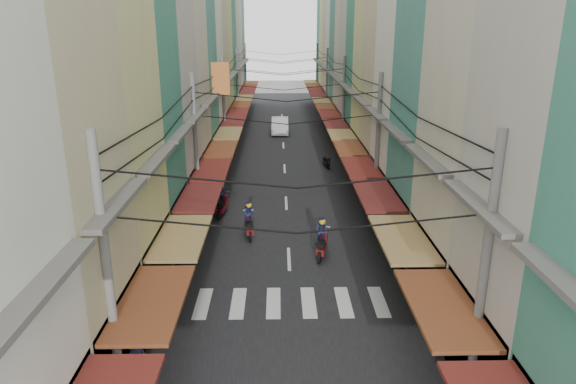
{
  "coord_description": "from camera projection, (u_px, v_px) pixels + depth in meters",
  "views": [
    {
      "loc": [
        -0.47,
        -24.0,
        10.51
      ],
      "look_at": [
        0.05,
        2.99,
        1.71
      ],
      "focal_mm": 32.0,
      "sensor_mm": 36.0,
      "label": 1
    }
  ],
  "objects": [
    {
      "name": "building_row_right",
      "position": [
        388.0,
        40.0,
        38.94
      ],
      "size": [
        7.8,
        68.98,
        22.59
      ],
      "color": "#3B826C",
      "rests_on": "ground"
    },
    {
      "name": "market_umbrella",
      "position": [
        429.0,
        204.0,
        24.95
      ],
      "size": [
        2.4,
        2.4,
        2.53
      ],
      "color": "#B2B2B7",
      "rests_on": "ground"
    },
    {
      "name": "white_car",
      "position": [
        280.0,
        133.0,
        52.36
      ],
      "size": [
        5.62,
        2.23,
        1.98
      ],
      "primitive_type": "imported",
      "rotation": [
        0.0,
        0.0,
        -0.0
      ],
      "color": "silver",
      "rests_on": "ground"
    },
    {
      "name": "ground",
      "position": [
        288.0,
        242.0,
        26.08
      ],
      "size": [
        160.0,
        160.0,
        0.0
      ],
      "primitive_type": "plane",
      "color": "#62625E",
      "rests_on": "ground"
    },
    {
      "name": "sidewalk_right",
      "position": [
        357.0,
        150.0,
        45.2
      ],
      "size": [
        3.0,
        80.0,
        0.06
      ],
      "primitive_type": "cube",
      "color": "slate",
      "rests_on": "ground"
    },
    {
      "name": "crosswalk",
      "position": [
        291.0,
        302.0,
        20.37
      ],
      "size": [
        7.55,
        2.4,
        0.01
      ],
      "color": "silver",
      "rests_on": "ground"
    },
    {
      "name": "moving_scooters",
      "position": [
        269.0,
        217.0,
        27.84
      ],
      "size": [
        7.4,
        17.99,
        2.01
      ],
      "color": "black",
      "rests_on": "ground"
    },
    {
      "name": "building_row_left",
      "position": [
        179.0,
        35.0,
        38.64
      ],
      "size": [
        7.8,
        67.67,
        23.7
      ],
      "color": "white",
      "rests_on": "ground"
    },
    {
      "name": "traffic_sign",
      "position": [
        408.0,
        224.0,
        22.22
      ],
      "size": [
        0.1,
        0.69,
        3.14
      ],
      "color": "gray",
      "rests_on": "ground"
    },
    {
      "name": "sidewalk_left",
      "position": [
        210.0,
        151.0,
        44.96
      ],
      "size": [
        3.0,
        80.0,
        0.06
      ],
      "primitive_type": "cube",
      "color": "slate",
      "rests_on": "ground"
    },
    {
      "name": "road",
      "position": [
        284.0,
        151.0,
        45.09
      ],
      "size": [
        10.0,
        80.0,
        0.02
      ],
      "primitive_type": "cube",
      "color": "black",
      "rests_on": "ground"
    },
    {
      "name": "pedestrians",
      "position": [
        211.0,
        208.0,
        27.9
      ],
      "size": [
        13.4,
        21.67,
        2.22
      ],
      "color": "black",
      "rests_on": "ground"
    },
    {
      "name": "parked_scooters",
      "position": [
        386.0,
        252.0,
        23.84
      ],
      "size": [
        13.23,
        14.54,
        0.97
      ],
      "color": "black",
      "rests_on": "ground"
    },
    {
      "name": "utility_poles",
      "position": [
        284.0,
        80.0,
        38.31
      ],
      "size": [
        10.2,
        66.13,
        8.2
      ],
      "color": "gray",
      "rests_on": "ground"
    },
    {
      "name": "bicycle",
      "position": [
        399.0,
        240.0,
        26.38
      ],
      "size": [
        1.8,
        0.88,
        1.19
      ],
      "primitive_type": "imported",
      "rotation": [
        0.0,
        0.0,
        1.43
      ],
      "color": "black",
      "rests_on": "ground"
    }
  ]
}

